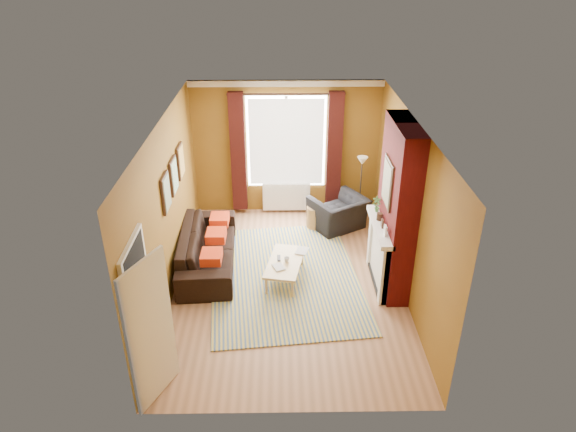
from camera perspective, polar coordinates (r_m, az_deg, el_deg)
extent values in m
plane|color=#8E6040|center=(8.81, 0.02, -7.40)|extent=(5.50, 5.50, 0.00)
cube|color=brown|center=(10.60, -0.20, 7.51)|extent=(3.80, 0.02, 2.80)
cube|color=brown|center=(5.77, 0.45, -11.78)|extent=(3.80, 0.02, 2.80)
cube|color=brown|center=(8.33, 13.22, 0.81)|extent=(0.02, 5.50, 2.80)
cube|color=brown|center=(8.27, -13.25, 0.63)|extent=(0.02, 5.50, 2.80)
cube|color=silver|center=(7.55, 0.03, 10.25)|extent=(3.80, 5.50, 0.01)
cube|color=#460A0A|center=(8.29, 12.04, 0.81)|extent=(0.35, 1.40, 2.80)
cube|color=silver|center=(8.66, 10.23, -4.22)|extent=(0.12, 1.30, 1.10)
cube|color=silver|center=(8.38, 10.20, -1.15)|extent=(0.22, 1.40, 0.08)
cube|color=silver|center=(8.19, 10.78, -6.54)|extent=(0.16, 0.14, 1.04)
cube|color=silver|center=(9.16, 9.47, -2.46)|extent=(0.16, 0.14, 1.04)
cube|color=black|center=(8.71, 10.37, -4.77)|extent=(0.06, 0.80, 0.90)
cube|color=black|center=(8.94, 10.02, -7.05)|extent=(0.20, 1.00, 0.06)
cube|color=silver|center=(8.03, 10.77, -1.61)|extent=(0.03, 0.12, 0.16)
cube|color=#311F13|center=(8.25, 10.45, -0.82)|extent=(0.03, 0.10, 0.14)
cylinder|color=#311F13|center=(8.47, 10.15, -0.07)|extent=(0.10, 0.10, 0.12)
cube|color=#311F13|center=(8.05, 11.03, 3.65)|extent=(0.03, 0.60, 0.75)
cube|color=#B4823D|center=(8.05, 10.89, 3.66)|extent=(0.01, 0.52, 0.66)
cube|color=silver|center=(10.18, -0.21, 14.53)|extent=(3.80, 0.08, 0.12)
cube|color=white|center=(10.52, -0.20, 8.22)|extent=(1.60, 0.04, 1.90)
cube|color=white|center=(10.49, -0.20, 8.15)|extent=(1.50, 0.02, 1.80)
cube|color=silver|center=(10.50, -0.20, 8.19)|extent=(0.06, 0.04, 1.90)
cube|color=#330E0B|center=(10.54, -5.57, 6.97)|extent=(0.30, 0.16, 2.50)
cube|color=#330E0B|center=(10.56, 5.17, 7.03)|extent=(0.30, 0.16, 2.50)
cylinder|color=#311F13|center=(10.15, -0.21, 13.38)|extent=(2.30, 0.05, 0.05)
cube|color=silver|center=(10.92, -0.19, 2.16)|extent=(1.00, 0.10, 0.60)
cube|color=silver|center=(10.87, -2.56, 2.00)|extent=(0.04, 0.03, 0.56)
cube|color=silver|center=(10.87, -1.98, 2.01)|extent=(0.04, 0.03, 0.56)
cube|color=silver|center=(10.87, -1.40, 2.01)|extent=(0.04, 0.03, 0.56)
cube|color=silver|center=(10.87, -0.82, 2.02)|extent=(0.04, 0.03, 0.56)
cube|color=silver|center=(10.87, -0.24, 2.02)|extent=(0.04, 0.03, 0.56)
cube|color=silver|center=(10.87, 0.34, 2.02)|extent=(0.04, 0.03, 0.56)
cube|color=silver|center=(10.87, 0.92, 2.03)|extent=(0.04, 0.03, 0.56)
cube|color=silver|center=(10.87, 1.50, 2.03)|extent=(0.04, 0.03, 0.56)
cube|color=silver|center=(10.88, 2.08, 2.03)|extent=(0.04, 0.03, 0.56)
cube|color=#311F13|center=(8.03, -13.44, 2.53)|extent=(0.04, 0.44, 0.58)
cube|color=orange|center=(8.03, -13.26, 2.53)|extent=(0.01, 0.38, 0.52)
cube|color=#311F13|center=(8.61, -12.61, 4.38)|extent=(0.04, 0.44, 0.58)
cube|color=#349E5C|center=(8.61, -12.45, 4.38)|extent=(0.01, 0.38, 0.52)
cube|color=#311F13|center=(9.20, -11.88, 5.99)|extent=(0.04, 0.44, 0.58)
cube|color=#BF5C2F|center=(9.19, -11.73, 6.00)|extent=(0.01, 0.38, 0.52)
cube|color=silver|center=(6.80, -15.98, -10.32)|extent=(0.05, 0.94, 2.06)
cube|color=black|center=(6.79, -15.81, -10.33)|extent=(0.02, 0.80, 1.98)
cube|color=silver|center=(6.48, -15.02, -12.34)|extent=(0.37, 0.74, 1.98)
imported|color=#3F7634|center=(8.69, 9.85, 1.29)|extent=(0.14, 0.10, 0.27)
cube|color=red|center=(8.59, -8.50, -4.50)|extent=(0.34, 0.40, 0.16)
cube|color=red|center=(9.19, -8.00, -2.17)|extent=(0.34, 0.40, 0.16)
cube|color=red|center=(9.71, -7.61, -0.40)|extent=(0.34, 0.40, 0.16)
cube|color=#33558D|center=(8.94, -0.40, -6.71)|extent=(2.84, 3.70, 0.02)
imported|color=black|center=(9.21, -8.91, -3.48)|extent=(1.05, 2.40, 0.69)
imported|color=black|center=(10.34, 5.60, 0.34)|extent=(1.33, 1.28, 0.66)
cube|color=#D3B87A|center=(8.70, -0.34, -5.17)|extent=(0.75, 1.17, 0.05)
cylinder|color=#D3B87A|center=(8.45, -2.43, -7.83)|extent=(0.05, 0.05, 0.32)
cylinder|color=#D3B87A|center=(8.38, 0.50, -8.15)|extent=(0.05, 0.05, 0.32)
cylinder|color=#D3B87A|center=(9.24, -1.09, -4.36)|extent=(0.05, 0.05, 0.32)
cylinder|color=#D3B87A|center=(9.17, 1.58, -4.62)|extent=(0.05, 0.05, 0.32)
cylinder|color=olive|center=(10.37, 3.07, -0.11)|extent=(0.37, 0.37, 0.46)
cylinder|color=black|center=(10.75, 7.79, -0.58)|extent=(0.26, 0.26, 0.03)
cylinder|color=black|center=(10.45, 8.02, 2.68)|extent=(0.03, 0.03, 1.32)
cone|color=beige|center=(10.19, 8.27, 6.10)|extent=(0.26, 0.26, 0.16)
imported|color=#999999|center=(8.50, -1.58, -5.82)|extent=(0.25, 0.28, 0.02)
imported|color=#999999|center=(8.98, 0.96, -3.79)|extent=(0.27, 0.32, 0.02)
imported|color=#999999|center=(8.65, -0.14, -4.87)|extent=(0.12, 0.12, 0.08)
cube|color=#252528|center=(8.75, -1.02, -4.70)|extent=(0.06, 0.18, 0.02)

